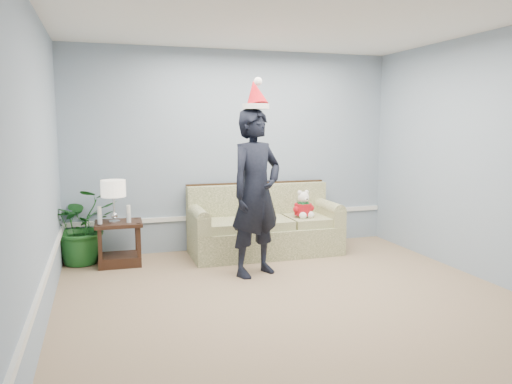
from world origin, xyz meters
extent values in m
cube|color=tan|center=(0.00, 0.00, -0.01)|extent=(4.50, 5.00, 0.02)
cube|color=white|center=(0.00, 0.00, 2.71)|extent=(4.50, 5.00, 0.02)
cube|color=#8A9CB0|center=(0.00, 2.51, 1.35)|extent=(4.50, 0.02, 2.70)
cube|color=#8A9CB0|center=(-2.26, 0.00, 1.35)|extent=(0.02, 5.00, 2.70)
cube|color=#8A9CB0|center=(2.26, 0.00, 1.35)|extent=(0.02, 5.00, 2.70)
cube|color=white|center=(0.00, 2.48, 0.45)|extent=(4.48, 0.03, 0.06)
cube|color=white|center=(-2.23, 0.00, 0.45)|extent=(0.03, 4.98, 0.06)
cube|color=#475628|center=(0.29, 2.03, 0.19)|extent=(1.96, 0.85, 0.37)
cube|color=#475628|center=(-0.32, 1.98, 0.43)|extent=(0.58, 0.67, 0.11)
cube|color=#475628|center=(0.29, 1.98, 0.43)|extent=(0.58, 0.67, 0.11)
cube|color=#475628|center=(0.90, 1.98, 0.43)|extent=(0.58, 0.67, 0.11)
cube|color=#475628|center=(0.29, 2.35, 0.63)|extent=(1.96, 0.20, 0.52)
cube|color=black|center=(0.29, 2.41, 0.90)|extent=(1.96, 0.07, 0.05)
cube|color=#475628|center=(-0.61, 2.03, 0.48)|extent=(0.17, 0.84, 0.22)
cube|color=#475628|center=(1.18, 2.03, 0.48)|extent=(0.17, 0.84, 0.22)
cube|color=#381E14|center=(-1.58, 2.06, 0.51)|extent=(0.57, 0.48, 0.04)
cube|color=#381E14|center=(-1.58, 2.06, 0.06)|extent=(0.51, 0.42, 0.13)
cube|color=#381E14|center=(-1.80, 1.88, 0.27)|extent=(0.05, 0.05, 0.54)
cube|color=#381E14|center=(-1.35, 1.88, 0.27)|extent=(0.05, 0.05, 0.54)
cube|color=#381E14|center=(-1.80, 2.24, 0.27)|extent=(0.05, 0.05, 0.54)
cube|color=#381E14|center=(-1.35, 2.24, 0.27)|extent=(0.05, 0.05, 0.54)
cylinder|color=silver|center=(-1.62, 2.00, 0.55)|extent=(0.14, 0.14, 0.03)
sphere|color=silver|center=(-1.62, 2.00, 0.63)|extent=(0.08, 0.08, 0.08)
cylinder|color=silver|center=(-1.62, 2.00, 0.75)|extent=(0.02, 0.02, 0.29)
cylinder|color=silver|center=(-1.62, 2.00, 0.95)|extent=(0.29, 0.29, 0.20)
cylinder|color=silver|center=(-1.79, 1.97, 0.60)|extent=(0.05, 0.05, 0.12)
cylinder|color=white|center=(-1.79, 1.97, 0.70)|extent=(0.05, 0.05, 0.10)
cylinder|color=silver|center=(-1.46, 1.97, 0.60)|extent=(0.05, 0.05, 0.12)
cylinder|color=white|center=(-1.46, 1.97, 0.70)|extent=(0.05, 0.05, 0.10)
imported|color=#1D5A21|center=(-2.00, 2.28, 0.47)|extent=(1.01, 0.93, 0.95)
imported|color=black|center=(-0.10, 1.20, 0.94)|extent=(0.81, 0.70, 1.89)
cylinder|color=white|center=(-0.10, 1.20, 1.91)|extent=(0.37, 0.37, 0.06)
cone|color=red|center=(-0.10, 1.22, 2.05)|extent=(0.32, 0.38, 0.34)
sphere|color=white|center=(-0.10, 1.12, 2.17)|extent=(0.09, 0.09, 0.09)
sphere|color=white|center=(0.78, 1.92, 0.59)|extent=(0.21, 0.21, 0.21)
cylinder|color=red|center=(0.78, 1.92, 0.59)|extent=(0.26, 0.26, 0.15)
cylinder|color=#145F2B|center=(0.78, 1.92, 0.68)|extent=(0.17, 0.17, 0.03)
sphere|color=white|center=(0.73, 1.83, 0.52)|extent=(0.10, 0.10, 0.10)
sphere|color=white|center=(0.84, 1.83, 0.52)|extent=(0.10, 0.10, 0.10)
sphere|color=white|center=(0.78, 1.91, 0.75)|extent=(0.15, 0.15, 0.15)
sphere|color=black|center=(0.78, 1.82, 0.74)|extent=(0.02, 0.02, 0.02)
sphere|color=white|center=(0.73, 1.92, 0.82)|extent=(0.06, 0.06, 0.06)
sphere|color=white|center=(0.84, 1.92, 0.82)|extent=(0.06, 0.06, 0.06)
camera|label=1|loc=(-1.76, -4.11, 1.72)|focal=35.00mm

